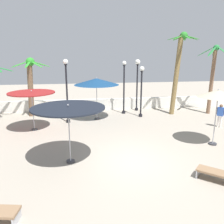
{
  "coord_description": "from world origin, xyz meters",
  "views": [
    {
      "loc": [
        -1.9,
        -9.5,
        4.71
      ],
      "look_at": [
        0.0,
        3.49,
        1.4
      ],
      "focal_mm": 37.62,
      "sensor_mm": 36.0,
      "label": 1
    }
  ],
  "objects_px": {
    "patio_umbrella_2": "(32,94)",
    "lamp_post_0": "(137,77)",
    "patio_umbrella_3": "(68,109)",
    "palm_tree_3": "(213,72)",
    "guest_2": "(220,113)",
    "patio_umbrella_0": "(218,94)",
    "palm_tree_2": "(178,66)",
    "lounge_chair_0": "(224,173)",
    "seagull_0": "(179,56)",
    "patio_umbrella_1": "(97,82)",
    "lamp_post_3": "(67,86)",
    "lamp_post_1": "(124,85)",
    "palm_tree_0": "(31,80)"
  },
  "relations": [
    {
      "from": "patio_umbrella_1",
      "to": "lamp_post_3",
      "type": "relative_size",
      "value": 0.73
    },
    {
      "from": "patio_umbrella_0",
      "to": "patio_umbrella_1",
      "type": "relative_size",
      "value": 0.93
    },
    {
      "from": "palm_tree_0",
      "to": "palm_tree_3",
      "type": "bearing_deg",
      "value": -5.19
    },
    {
      "from": "guest_2",
      "to": "lounge_chair_0",
      "type": "bearing_deg",
      "value": -121.16
    },
    {
      "from": "patio_umbrella_1",
      "to": "palm_tree_3",
      "type": "height_order",
      "value": "palm_tree_3"
    },
    {
      "from": "lamp_post_1",
      "to": "lamp_post_0",
      "type": "bearing_deg",
      "value": 33.97
    },
    {
      "from": "patio_umbrella_1",
      "to": "patio_umbrella_0",
      "type": "bearing_deg",
      "value": -45.67
    },
    {
      "from": "palm_tree_3",
      "to": "lamp_post_0",
      "type": "xyz_separation_m",
      "value": [
        -5.51,
        1.83,
        -0.47
      ]
    },
    {
      "from": "palm_tree_3",
      "to": "lamp_post_0",
      "type": "relative_size",
      "value": 1.26
    },
    {
      "from": "palm_tree_3",
      "to": "lamp_post_3",
      "type": "height_order",
      "value": "palm_tree_3"
    },
    {
      "from": "palm_tree_2",
      "to": "palm_tree_3",
      "type": "xyz_separation_m",
      "value": [
        2.74,
        -0.27,
        -0.5
      ]
    },
    {
      "from": "patio_umbrella_3",
      "to": "palm_tree_2",
      "type": "bearing_deg",
      "value": 42.94
    },
    {
      "from": "patio_umbrella_0",
      "to": "guest_2",
      "type": "distance_m",
      "value": 3.88
    },
    {
      "from": "patio_umbrella_1",
      "to": "lamp_post_3",
      "type": "xyz_separation_m",
      "value": [
        -2.06,
        -0.54,
        -0.2
      ]
    },
    {
      "from": "palm_tree_3",
      "to": "guest_2",
      "type": "xyz_separation_m",
      "value": [
        -1.3,
        -3.45,
        -2.36
      ]
    },
    {
      "from": "patio_umbrella_3",
      "to": "patio_umbrella_0",
      "type": "bearing_deg",
      "value": 7.82
    },
    {
      "from": "guest_2",
      "to": "palm_tree_3",
      "type": "bearing_deg",
      "value": 69.41
    },
    {
      "from": "seagull_0",
      "to": "lounge_chair_0",
      "type": "bearing_deg",
      "value": -106.04
    },
    {
      "from": "lamp_post_1",
      "to": "guest_2",
      "type": "relative_size",
      "value": 2.7
    },
    {
      "from": "patio_umbrella_3",
      "to": "lamp_post_3",
      "type": "bearing_deg",
      "value": 92.85
    },
    {
      "from": "lamp_post_0",
      "to": "lamp_post_1",
      "type": "distance_m",
      "value": 1.61
    },
    {
      "from": "patio_umbrella_2",
      "to": "lamp_post_0",
      "type": "distance_m",
      "value": 8.71
    },
    {
      "from": "patio_umbrella_1",
      "to": "lounge_chair_0",
      "type": "distance_m",
      "value": 10.42
    },
    {
      "from": "patio_umbrella_3",
      "to": "lamp_post_0",
      "type": "relative_size",
      "value": 0.74
    },
    {
      "from": "palm_tree_0",
      "to": "lamp_post_0",
      "type": "bearing_deg",
      "value": 3.97
    },
    {
      "from": "palm_tree_0",
      "to": "palm_tree_2",
      "type": "bearing_deg",
      "value": -5.07
    },
    {
      "from": "patio_umbrella_0",
      "to": "lamp_post_3",
      "type": "bearing_deg",
      "value": 145.77
    },
    {
      "from": "palm_tree_3",
      "to": "palm_tree_0",
      "type": "bearing_deg",
      "value": 174.81
    },
    {
      "from": "lamp_post_0",
      "to": "guest_2",
      "type": "distance_m",
      "value": 7.02
    },
    {
      "from": "patio_umbrella_2",
      "to": "lamp_post_1",
      "type": "height_order",
      "value": "lamp_post_1"
    },
    {
      "from": "seagull_0",
      "to": "lamp_post_3",
      "type": "bearing_deg",
      "value": -155.5
    },
    {
      "from": "patio_umbrella_0",
      "to": "palm_tree_2",
      "type": "distance_m",
      "value": 6.58
    },
    {
      "from": "patio_umbrella_0",
      "to": "palm_tree_3",
      "type": "relative_size",
      "value": 0.56
    },
    {
      "from": "palm_tree_0",
      "to": "palm_tree_3",
      "type": "height_order",
      "value": "palm_tree_3"
    },
    {
      "from": "patio_umbrella_0",
      "to": "patio_umbrella_2",
      "type": "bearing_deg",
      "value": 158.5
    },
    {
      "from": "lamp_post_1",
      "to": "seagull_0",
      "type": "relative_size",
      "value": 3.32
    },
    {
      "from": "seagull_0",
      "to": "guest_2",
      "type": "bearing_deg",
      "value": -89.99
    },
    {
      "from": "lounge_chair_0",
      "to": "palm_tree_0",
      "type": "bearing_deg",
      "value": 128.27
    },
    {
      "from": "patio_umbrella_1",
      "to": "lamp_post_0",
      "type": "bearing_deg",
      "value": 32.42
    },
    {
      "from": "patio_umbrella_3",
      "to": "lamp_post_1",
      "type": "bearing_deg",
      "value": 63.95
    },
    {
      "from": "patio_umbrella_2",
      "to": "guest_2",
      "type": "xyz_separation_m",
      "value": [
        11.84,
        -1.11,
        -1.39
      ]
    },
    {
      "from": "patio_umbrella_1",
      "to": "palm_tree_2",
      "type": "bearing_deg",
      "value": 6.14
    },
    {
      "from": "lamp_post_0",
      "to": "lounge_chair_0",
      "type": "xyz_separation_m",
      "value": [
        0.39,
        -11.6,
        -2.42
      ]
    },
    {
      "from": "lounge_chair_0",
      "to": "guest_2",
      "type": "bearing_deg",
      "value": 58.84
    },
    {
      "from": "palm_tree_3",
      "to": "lamp_post_1",
      "type": "relative_size",
      "value": 1.29
    },
    {
      "from": "patio_umbrella_1",
      "to": "guest_2",
      "type": "relative_size",
      "value": 2.08
    },
    {
      "from": "palm_tree_0",
      "to": "palm_tree_2",
      "type": "height_order",
      "value": "palm_tree_2"
    },
    {
      "from": "patio_umbrella_3",
      "to": "guest_2",
      "type": "height_order",
      "value": "patio_umbrella_3"
    },
    {
      "from": "patio_umbrella_2",
      "to": "patio_umbrella_3",
      "type": "xyz_separation_m",
      "value": [
        2.36,
        -4.86,
        0.12
      ]
    },
    {
      "from": "patio_umbrella_0",
      "to": "seagull_0",
      "type": "xyz_separation_m",
      "value": [
        2.08,
        9.71,
        1.71
      ]
    }
  ]
}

